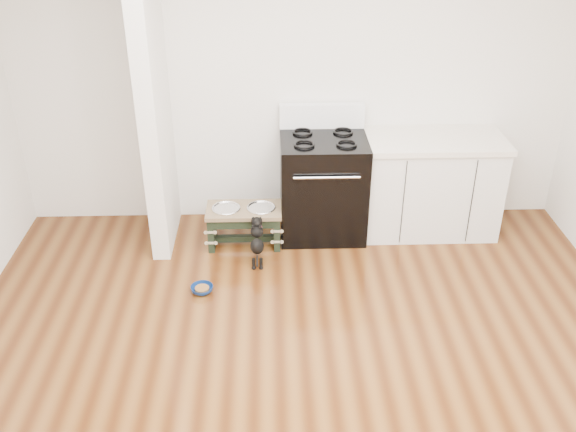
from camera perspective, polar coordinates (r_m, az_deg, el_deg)
The scene contains 8 objects.
ground at distance 4.30m, azimuth 1.81°, elevation -16.20°, with size 5.00×5.00×0.00m, color #411F0B.
room_shell at distance 3.34m, azimuth 2.24°, elevation 3.64°, with size 5.00×5.00×5.00m.
partition_wall at distance 5.46m, azimuth -11.92°, elevation 10.46°, with size 0.15×0.80×2.70m, color silver.
oven_range at distance 5.79m, azimuth 3.10°, elevation 2.81°, with size 0.76×0.69×1.14m.
cabinet_run at distance 5.98m, azimuth 12.50°, elevation 2.74°, with size 1.24×0.64×0.91m.
dog_feeder at distance 5.69m, azimuth -3.93°, elevation -0.26°, with size 0.66×0.35×0.38m.
puppy at distance 5.44m, azimuth -2.77°, elevation -2.17°, with size 0.12×0.34×0.40m.
floor_bowl at distance 5.22m, azimuth -7.65°, elevation -6.47°, with size 0.20×0.20×0.06m.
Camera 1 is at (-0.22, -2.99, 3.07)m, focal length 40.00 mm.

